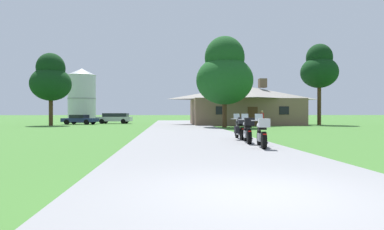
# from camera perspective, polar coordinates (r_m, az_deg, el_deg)

# --- Properties ---
(ground_plane) EXTENTS (500.00, 500.00, 0.00)m
(ground_plane) POSITION_cam_1_polar(r_m,az_deg,el_deg) (25.46, -0.88, -2.81)
(ground_plane) COLOR #386628
(asphalt_driveway) EXTENTS (6.40, 80.00, 0.06)m
(asphalt_driveway) POSITION_cam_1_polar(r_m,az_deg,el_deg) (23.47, -0.59, -3.00)
(asphalt_driveway) COLOR slate
(asphalt_driveway) RESTS_ON ground
(motorcycle_white_nearest_to_camera) EXTENTS (0.77, 2.08, 1.30)m
(motorcycle_white_nearest_to_camera) POSITION_cam_1_polar(r_m,az_deg,el_deg) (13.23, 11.78, -2.99)
(motorcycle_white_nearest_to_camera) COLOR black
(motorcycle_white_nearest_to_camera) RESTS_ON asphalt_driveway
(motorcycle_silver_second_in_row) EXTENTS (0.71, 2.08, 1.30)m
(motorcycle_silver_second_in_row) POSITION_cam_1_polar(r_m,az_deg,el_deg) (15.16, 9.40, -2.58)
(motorcycle_silver_second_in_row) COLOR black
(motorcycle_silver_second_in_row) RESTS_ON asphalt_driveway
(motorcycle_black_farthest_in_row) EXTENTS (0.73, 2.08, 1.30)m
(motorcycle_black_farthest_in_row) POSITION_cam_1_polar(r_m,az_deg,el_deg) (17.20, 8.21, -2.27)
(motorcycle_black_farthest_in_row) COLOR black
(motorcycle_black_farthest_in_row) RESTS_ON asphalt_driveway
(stone_lodge) EXTENTS (13.45, 8.55, 5.64)m
(stone_lodge) POSITION_cam_1_polar(r_m,az_deg,el_deg) (41.51, 8.87, 1.74)
(stone_lodge) COLOR brown
(stone_lodge) RESTS_ON ground
(bystander_red_shirt_near_lodge) EXTENTS (0.47, 0.39, 1.69)m
(bystander_red_shirt_near_lodge) POSITION_cam_1_polar(r_m,az_deg,el_deg) (34.95, 11.81, -0.43)
(bystander_red_shirt_near_lodge) COLOR black
(bystander_red_shirt_near_lodge) RESTS_ON ground
(tree_left_far) EXTENTS (4.47, 4.47, 8.16)m
(tree_left_far) POSITION_cam_1_polar(r_m,az_deg,el_deg) (41.08, -22.86, 5.62)
(tree_left_far) COLOR #422D19
(tree_left_far) RESTS_ON ground
(tree_by_lodge_front) EXTENTS (5.56, 5.56, 8.90)m
(tree_by_lodge_front) POSITION_cam_1_polar(r_m,az_deg,el_deg) (33.15, 5.56, 7.00)
(tree_by_lodge_front) COLOR #422D19
(tree_by_lodge_front) RESTS_ON ground
(tree_right_of_lodge) EXTENTS (4.34, 4.34, 9.59)m
(tree_right_of_lodge) POSITION_cam_1_polar(r_m,az_deg,el_deg) (42.76, 20.80, 7.44)
(tree_right_of_lodge) COLOR #422D19
(tree_right_of_lodge) RESTS_ON ground
(metal_silo_distant) EXTENTS (4.35, 4.35, 8.42)m
(metal_silo_distant) POSITION_cam_1_polar(r_m,az_deg,el_deg) (55.52, -18.20, 3.20)
(metal_silo_distant) COLOR #B2B7BC
(metal_silo_distant) RESTS_ON ground
(parked_silver_suv_far_left) EXTENTS (4.77, 2.32, 1.40)m
(parked_silver_suv_far_left) POSITION_cam_1_polar(r_m,az_deg,el_deg) (46.21, -12.99, -0.47)
(parked_silver_suv_far_left) COLOR #ADAFB7
(parked_silver_suv_far_left) RESTS_ON ground
(parked_navy_sedan_far_left) EXTENTS (4.52, 2.81, 1.20)m
(parked_navy_sedan_far_left) POSITION_cam_1_polar(r_m,az_deg,el_deg) (43.85, -18.51, -0.69)
(parked_navy_sedan_far_left) COLOR navy
(parked_navy_sedan_far_left) RESTS_ON ground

